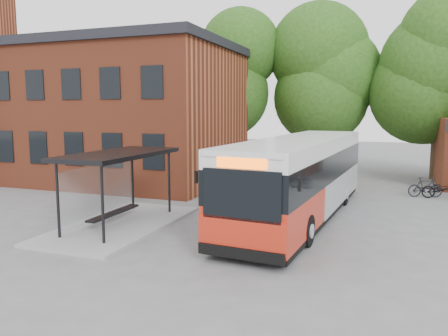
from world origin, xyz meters
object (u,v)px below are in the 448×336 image
at_px(city_bus, 301,178).
at_px(bicycle_1, 425,187).
at_px(bicycle_2, 442,189).
at_px(bus_shelter, 120,189).

xyz_separation_m(city_bus, bicycle_1, (5.25, 6.46, -1.15)).
height_order(city_bus, bicycle_2, city_bus).
bearing_deg(bicycle_2, city_bus, 134.58).
bearing_deg(bicycle_2, bus_shelter, 127.57).
xyz_separation_m(city_bus, bicycle_2, (6.01, 6.32, -1.17)).
bearing_deg(bicycle_1, city_bus, 127.11).
xyz_separation_m(bus_shelter, city_bus, (6.27, 3.78, 0.21)).
bearing_deg(bus_shelter, bicycle_1, 41.64).
distance_m(bicycle_1, bicycle_2, 0.77).
distance_m(bus_shelter, city_bus, 7.32).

